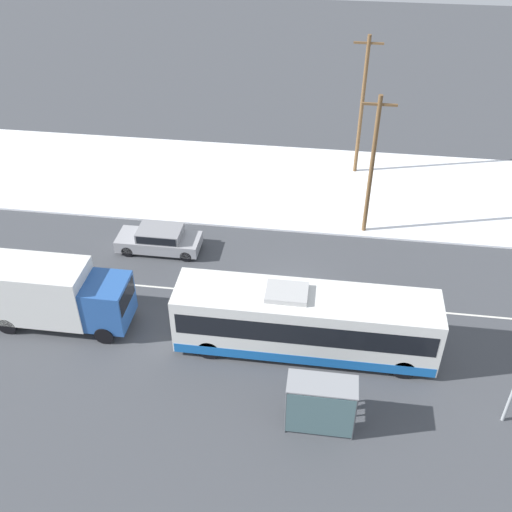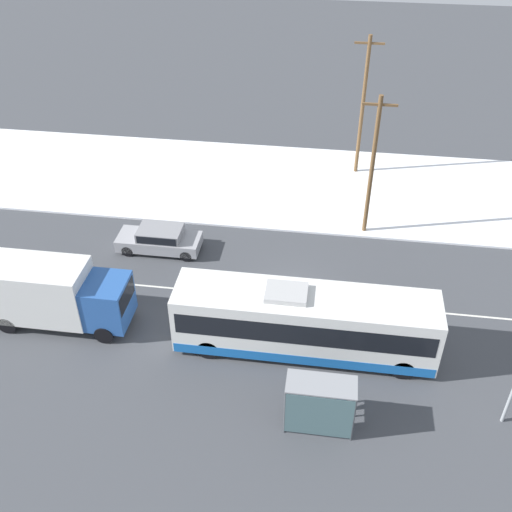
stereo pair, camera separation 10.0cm
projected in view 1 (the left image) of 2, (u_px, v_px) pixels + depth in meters
name	position (u px, v px, depth m)	size (l,w,h in m)	color
ground_plane	(288.00, 299.00, 30.04)	(120.00, 120.00, 0.00)	#424449
snow_lot	(305.00, 186.00, 38.99)	(80.00, 10.71, 0.12)	white
lane_marking_center	(288.00, 299.00, 30.04)	(60.00, 0.12, 0.00)	silver
city_bus	(305.00, 322.00, 26.32)	(11.50, 2.57, 3.32)	white
box_truck	(48.00, 293.00, 27.64)	(7.27, 2.30, 3.28)	silver
sedan_car	(159.00, 238.00, 32.93)	(4.57, 1.80, 1.42)	#9E9EA3
pedestrian_at_stop	(343.00, 394.00, 23.88)	(0.58, 0.26, 1.60)	#23232D
bus_shelter	(321.00, 402.00, 22.68)	(2.69, 1.20, 2.40)	gray
utility_pole_roadside	(372.00, 165.00, 32.28)	(1.80, 0.24, 8.27)	brown
utility_pole_snowlot	(362.00, 105.00, 37.75)	(1.80, 0.24, 9.14)	brown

